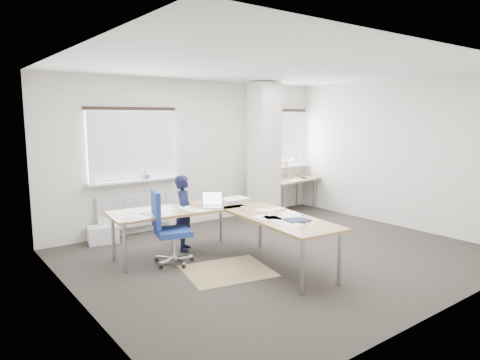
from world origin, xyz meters
TOP-DOWN VIEW (x-y plane):
  - ground at (0.00, 0.00)m, footprint 6.00×6.00m
  - room_shell at (0.18, 0.45)m, footprint 6.04×5.04m
  - floor_mat at (-1.08, -0.09)m, footprint 1.33×1.19m
  - white_crate at (-1.97, 2.25)m, footprint 0.54×0.42m
  - desk_main at (-0.80, 0.25)m, footprint 2.41×2.84m
  - desk_side at (2.25, 2.15)m, footprint 1.50×0.93m
  - task_chair at (-1.56, 0.62)m, footprint 0.60×0.59m
  - person at (-1.07, 1.09)m, footprint 0.48×0.52m

SIDE VIEW (x-z plane):
  - ground at x=0.00m, z-range 0.00..0.00m
  - floor_mat at x=-1.08m, z-range 0.00..0.01m
  - white_crate at x=-1.97m, z-range 0.00..0.29m
  - task_chair at x=-1.56m, z-range -0.24..0.84m
  - person at x=-1.07m, z-range 0.00..1.20m
  - desk_side at x=2.25m, z-range 0.08..1.29m
  - desk_main at x=-0.80m, z-range 0.21..1.17m
  - room_shell at x=0.18m, z-range 0.34..3.16m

